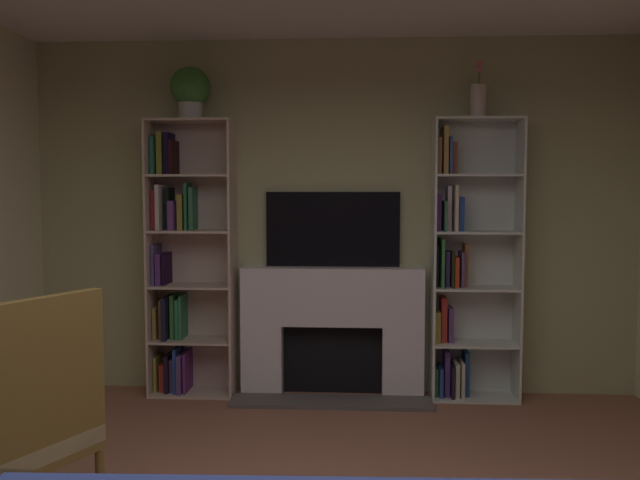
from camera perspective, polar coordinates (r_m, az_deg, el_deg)
name	(u,v)px	position (r m, az deg, el deg)	size (l,w,h in m)	color
wall_back_accent	(333,217)	(5.45, 1.13, 1.95)	(4.95, 0.06, 2.83)	tan
fireplace	(332,328)	(5.41, 1.05, -7.44)	(1.55, 0.52, 1.02)	white
tv	(333,229)	(5.39, 1.10, 0.94)	(1.07, 0.06, 0.60)	black
bookshelf_left	(184,264)	(5.51, -11.47, -1.97)	(0.67, 0.33, 2.18)	beige
bookshelf_right	(464,266)	(5.39, 12.13, -2.16)	(0.67, 0.31, 2.18)	silver
potted_plant	(190,90)	(5.48, -10.94, 12.37)	(0.31, 0.31, 0.41)	silver
vase_with_flowers	(478,99)	(5.38, 13.26, 11.53)	(0.12, 0.12, 0.43)	beige
armchair	(22,425)	(3.44, -23.97, -14.10)	(0.82, 0.80, 1.17)	brown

